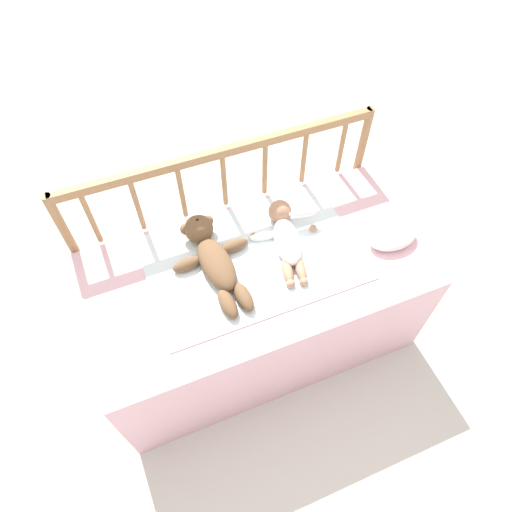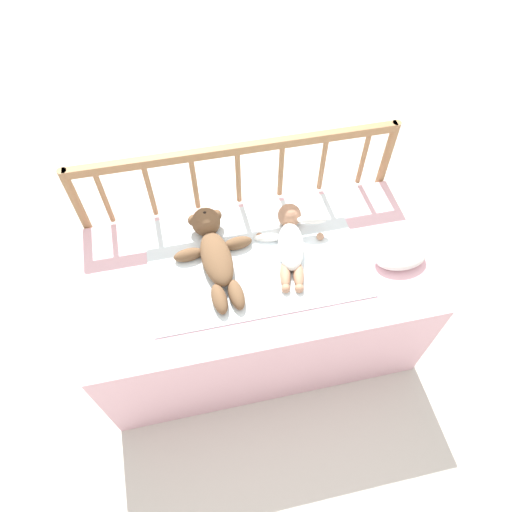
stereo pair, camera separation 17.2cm
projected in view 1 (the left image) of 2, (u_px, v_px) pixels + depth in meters
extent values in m
plane|color=silver|center=(257.00, 331.00, 2.21)|extent=(12.00, 12.00, 0.00)
cube|color=#EDB7C6|center=(257.00, 303.00, 1.99)|extent=(1.33, 0.68, 0.55)
cylinder|color=#997047|center=(83.00, 265.00, 1.92)|extent=(0.04, 0.04, 0.85)
cylinder|color=#997047|center=(353.00, 183.00, 2.20)|extent=(0.04, 0.04, 0.85)
cube|color=#997047|center=(222.00, 152.00, 1.72)|extent=(1.29, 0.03, 0.04)
cylinder|color=#997047|center=(91.00, 219.00, 1.73)|extent=(0.02, 0.02, 0.27)
cylinder|color=#997047|center=(137.00, 206.00, 1.77)|extent=(0.02, 0.02, 0.27)
cylinder|color=#997047|center=(182.00, 193.00, 1.81)|extent=(0.02, 0.02, 0.27)
cylinder|color=#997047|center=(224.00, 181.00, 1.85)|extent=(0.02, 0.02, 0.27)
cylinder|color=#997047|center=(265.00, 169.00, 1.89)|extent=(0.02, 0.02, 0.27)
cylinder|color=#997047|center=(304.00, 158.00, 1.93)|extent=(0.02, 0.02, 0.27)
cylinder|color=#997047|center=(341.00, 147.00, 1.97)|extent=(0.02, 0.02, 0.27)
cube|color=white|center=(252.00, 258.00, 1.79)|extent=(0.82, 0.53, 0.01)
ellipsoid|color=brown|center=(217.00, 264.00, 1.72)|extent=(0.14, 0.27, 0.08)
sphere|color=brown|center=(199.00, 229.00, 1.80)|extent=(0.12, 0.12, 0.12)
sphere|color=beige|center=(198.00, 224.00, 1.77)|extent=(0.05, 0.05, 0.05)
sphere|color=black|center=(197.00, 221.00, 1.76)|extent=(0.02, 0.02, 0.02)
sphere|color=brown|center=(186.00, 229.00, 1.80)|extent=(0.05, 0.05, 0.05)
sphere|color=brown|center=(208.00, 221.00, 1.82)|extent=(0.05, 0.05, 0.05)
ellipsoid|color=brown|center=(187.00, 264.00, 1.74)|extent=(0.12, 0.06, 0.05)
ellipsoid|color=brown|center=(234.00, 246.00, 1.79)|extent=(0.12, 0.06, 0.05)
ellipsoid|color=brown|center=(228.00, 304.00, 1.64)|extent=(0.07, 0.13, 0.06)
ellipsoid|color=brown|center=(244.00, 297.00, 1.66)|extent=(0.07, 0.13, 0.06)
ellipsoid|color=white|center=(287.00, 241.00, 1.79)|extent=(0.15, 0.24, 0.08)
sphere|color=tan|center=(280.00, 212.00, 1.87)|extent=(0.10, 0.10, 0.10)
ellipsoid|color=white|center=(263.00, 236.00, 1.83)|extent=(0.12, 0.06, 0.04)
ellipsoid|color=white|center=(303.00, 213.00, 1.83)|extent=(0.12, 0.06, 0.04)
sphere|color=tan|center=(254.00, 236.00, 1.83)|extent=(0.03, 0.03, 0.03)
sphere|color=tan|center=(313.00, 228.00, 1.85)|extent=(0.03, 0.03, 0.03)
ellipsoid|color=tan|center=(287.00, 270.00, 1.73)|extent=(0.06, 0.13, 0.04)
ellipsoid|color=tan|center=(300.00, 268.00, 1.74)|extent=(0.06, 0.13, 0.04)
sphere|color=tan|center=(291.00, 284.00, 1.70)|extent=(0.03, 0.03, 0.03)
sphere|color=tan|center=(304.00, 282.00, 1.71)|extent=(0.03, 0.03, 0.03)
ellipsoid|color=white|center=(393.00, 237.00, 1.81)|extent=(0.21, 0.13, 0.06)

